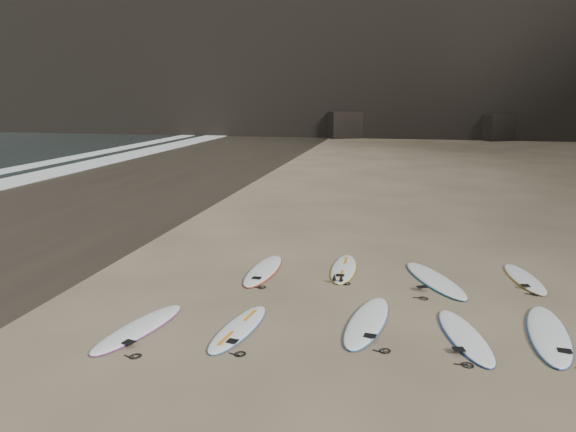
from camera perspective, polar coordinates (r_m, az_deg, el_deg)
name	(u,v)px	position (r m, az deg, el deg)	size (l,w,h in m)	color
ground	(387,327)	(10.79, 9.98, -11.09)	(240.00, 240.00, 0.00)	#897559
wet_sand	(69,201)	(24.27, -21.34, 1.45)	(12.00, 200.00, 0.01)	#383026
surfboard_0	(139,328)	(10.87, -14.89, -10.90)	(0.59, 2.47, 0.09)	white
surfboard_1	(239,328)	(10.56, -5.03, -11.24)	(0.55, 2.28, 0.08)	white
surfboard_2	(367,321)	(10.89, 8.05, -10.52)	(0.63, 2.63, 0.09)	white
surfboard_3	(465,336)	(10.68, 17.52, -11.52)	(0.58, 2.42, 0.09)	white
surfboard_4	(549,333)	(11.28, 24.95, -10.77)	(0.66, 2.76, 0.10)	white
surfboard_5	(263,270)	(13.73, -2.52, -5.50)	(0.61, 2.54, 0.09)	white
surfboard_6	(344,268)	(13.93, 5.67, -5.31)	(0.56, 2.35, 0.08)	white
surfboard_7	(435,279)	(13.47, 14.69, -6.26)	(0.65, 2.72, 0.10)	white
surfboard_8	(524,278)	(14.25, 22.88, -5.85)	(0.54, 2.25, 0.08)	white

